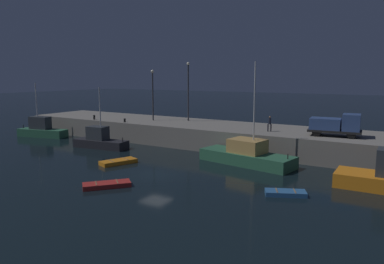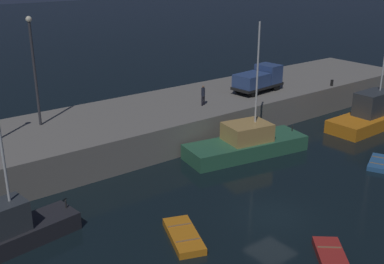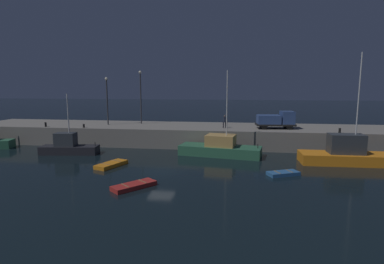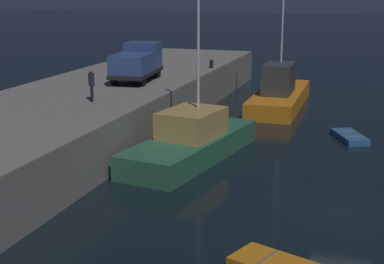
% 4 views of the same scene
% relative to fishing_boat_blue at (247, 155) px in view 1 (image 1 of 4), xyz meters
% --- Properties ---
extents(ground_plane, '(320.00, 320.00, 0.00)m').
position_rel_fishing_boat_blue_xyz_m(ground_plane, '(-5.50, -8.09, -0.93)').
color(ground_plane, black).
extents(pier_quay, '(64.71, 9.84, 2.63)m').
position_rel_fishing_boat_blue_xyz_m(pier_quay, '(-5.50, 7.61, 0.38)').
color(pier_quay, gray).
rests_on(pier_quay, ground).
extents(fishing_boat_blue, '(10.31, 4.81, 10.32)m').
position_rel_fishing_boat_blue_xyz_m(fishing_boat_blue, '(0.00, 0.00, 0.00)').
color(fishing_boat_blue, '#2D6647').
rests_on(fishing_boat_blue, ground).
extents(fishing_boat_white, '(7.28, 3.02, 7.54)m').
position_rel_fishing_boat_blue_xyz_m(fishing_boat_white, '(-18.96, -1.78, 0.01)').
color(fishing_boat_white, '#232328').
rests_on(fishing_boat_white, ground).
extents(fishing_boat_orange, '(7.79, 3.78, 7.93)m').
position_rel_fishing_boat_blue_xyz_m(fishing_boat_orange, '(-32.47, -0.20, 0.12)').
color(fishing_boat_orange, '#2D6647').
rests_on(fishing_boat_orange, ground).
extents(dinghy_orange_near, '(2.71, 3.98, 0.45)m').
position_rel_fishing_boat_blue_xyz_m(dinghy_orange_near, '(-11.23, -6.83, -0.73)').
color(dinghy_orange_near, orange).
rests_on(dinghy_orange_near, ground).
extents(rowboat_white_mid, '(3.49, 3.77, 0.42)m').
position_rel_fishing_boat_blue_xyz_m(rowboat_white_mid, '(-6.57, -13.23, -0.74)').
color(rowboat_white_mid, '#B22823').
rests_on(rowboat_white_mid, ground).
extents(dinghy_red_small, '(3.29, 2.43, 0.39)m').
position_rel_fishing_boat_blue_xyz_m(dinghy_red_small, '(6.44, -7.64, -0.76)').
color(dinghy_red_small, '#2D6099').
rests_on(dinghy_red_small, ground).
extents(lamp_post_west, '(0.44, 0.44, 7.12)m').
position_rel_fishing_boat_blue_xyz_m(lamp_post_west, '(-17.48, 7.21, 5.91)').
color(lamp_post_west, '#38383D').
rests_on(lamp_post_west, pier_quay).
extents(lamp_post_east, '(0.44, 0.44, 8.16)m').
position_rel_fishing_boat_blue_xyz_m(lamp_post_east, '(-12.88, 9.31, 6.45)').
color(lamp_post_east, '#38383D').
rests_on(lamp_post_east, pier_quay).
extents(utility_truck, '(5.46, 2.72, 2.41)m').
position_rel_fishing_boat_blue_xyz_m(utility_truck, '(7.40, 6.18, 2.93)').
color(utility_truck, black).
rests_on(utility_truck, pier_quay).
extents(dockworker, '(0.45, 0.42, 1.77)m').
position_rel_fishing_boat_blue_xyz_m(dockworker, '(0.28, 5.80, 2.71)').
color(dockworker, black).
rests_on(dockworker, pier_quay).
extents(bollard_west, '(0.28, 0.28, 0.50)m').
position_rel_fishing_boat_blue_xyz_m(bollard_west, '(-19.51, 3.47, 1.95)').
color(bollard_west, black).
rests_on(bollard_west, pier_quay).
extents(bollard_central, '(0.28, 0.28, 0.65)m').
position_rel_fishing_boat_blue_xyz_m(bollard_central, '(-25.38, 3.50, 2.02)').
color(bollard_central, black).
rests_on(bollard_central, pier_quay).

